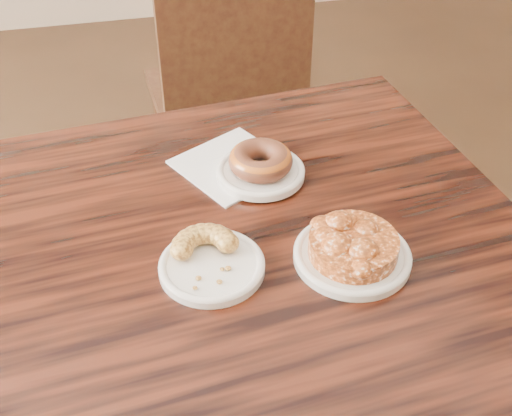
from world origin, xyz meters
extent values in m
plane|color=black|center=(0.00, 0.00, 0.00)|extent=(5.00, 5.00, 0.00)
cube|color=black|center=(-0.08, -0.17, 0.38)|extent=(0.87, 0.87, 0.75)
cube|color=white|center=(-0.10, 0.02, 0.75)|extent=(0.23, 0.23, 0.00)
cylinder|color=white|center=(-0.06, -0.03, 0.76)|extent=(0.15, 0.15, 0.01)
cylinder|color=white|center=(-0.18, -0.23, 0.76)|extent=(0.15, 0.15, 0.01)
cylinder|color=white|center=(0.03, -0.25, 0.76)|extent=(0.17, 0.17, 0.01)
torus|color=#8B4114|center=(-0.06, -0.03, 0.79)|extent=(0.11, 0.11, 0.04)
camera|label=1|loc=(-0.26, -0.88, 1.40)|focal=45.00mm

